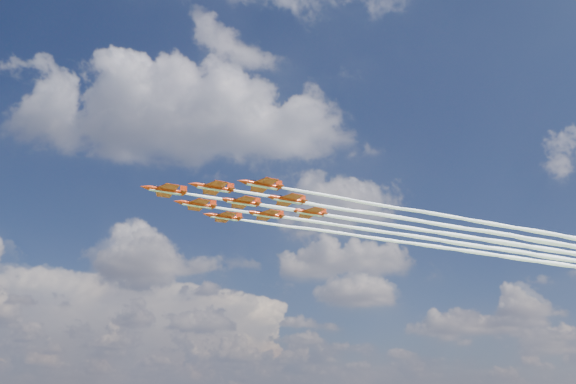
% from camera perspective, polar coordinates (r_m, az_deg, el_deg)
% --- Properties ---
extents(jet_lead, '(148.22, 65.79, 3.05)m').
position_cam_1_polar(jet_lead, '(181.77, 11.60, -3.51)').
color(jet_lead, '#AF2709').
extents(jet_row2_port, '(148.22, 65.79, 3.05)m').
position_cam_1_polar(jet_row2_port, '(182.93, 15.64, -3.27)').
color(jet_row2_port, '#AF2709').
extents(jet_row2_starb, '(148.22, 65.79, 3.05)m').
position_cam_1_polar(jet_row2_starb, '(193.58, 12.87, -4.47)').
color(jet_row2_starb, '#AF2709').
extents(jet_row3_port, '(148.22, 65.79, 3.05)m').
position_cam_1_polar(jet_row3_port, '(184.98, 19.60, -3.02)').
color(jet_row3_port, '#AF2709').
extents(jet_row3_centre, '(148.22, 65.79, 3.05)m').
position_cam_1_polar(jet_row3_centre, '(194.98, 16.65, -4.23)').
color(jet_row3_centre, '#AF2709').
extents(jet_row3_starb, '(148.22, 65.79, 3.05)m').
position_cam_1_polar(jet_row3_starb, '(205.51, 13.99, -5.31)').
color(jet_row3_starb, '#AF2709').
extents(jet_row4_port, '(148.22, 65.79, 3.05)m').
position_cam_1_polar(jet_row4_port, '(197.21, 20.36, -3.98)').
color(jet_row4_port, '#AF2709').
extents(jet_row4_starb, '(148.22, 65.79, 3.05)m').
position_cam_1_polar(jet_row4_starb, '(207.13, 17.55, -5.08)').
color(jet_row4_starb, '#AF2709').
extents(jet_tail, '(148.22, 65.79, 3.05)m').
position_cam_1_polar(jet_tail, '(209.52, 21.04, -4.83)').
color(jet_tail, '#AF2709').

